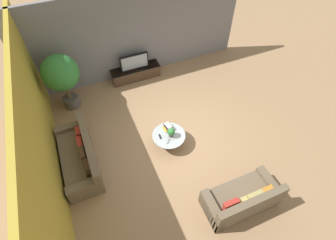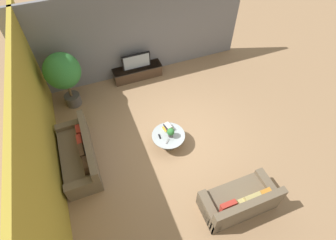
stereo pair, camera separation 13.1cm
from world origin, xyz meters
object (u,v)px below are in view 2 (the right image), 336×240
at_px(television, 136,61).
at_px(potted_plant_tabletop, 171,132).
at_px(coffee_table, 168,138).
at_px(potted_palm_tall, 63,73).
at_px(media_console, 138,72).
at_px(couch_near_entry, 240,201).
at_px(couch_by_wall, 80,155).

distance_m(television, potted_plant_tabletop, 3.17).
bearing_deg(coffee_table, potted_palm_tall, 130.98).
relative_size(media_console, television, 1.76).
xyz_separation_m(television, couch_near_entry, (0.80, -5.44, -0.40)).
height_order(television, coffee_table, television).
height_order(media_console, television, television).
xyz_separation_m(coffee_table, couch_near_entry, (0.85, -2.33, 0.02)).
bearing_deg(couch_near_entry, coffee_table, -69.82).
bearing_deg(potted_palm_tall, couch_near_entry, -57.70).
bearing_deg(coffee_table, couch_by_wall, 172.62).
bearing_deg(media_console, potted_plant_tabletop, -90.21).
bearing_deg(media_console, couch_near_entry, -81.64).
xyz_separation_m(media_console, potted_plant_tabletop, (-0.01, -3.17, 0.34)).
xyz_separation_m(coffee_table, couch_by_wall, (-2.39, 0.31, 0.02)).
relative_size(television, potted_plant_tabletop, 3.32).
bearing_deg(coffee_table, couch_near_entry, -69.82).
bearing_deg(coffee_table, media_console, 88.98).
distance_m(television, coffee_table, 3.14).
relative_size(coffee_table, potted_plant_tabletop, 3.12).
distance_m(couch_by_wall, potted_plant_tabletop, 2.47).
relative_size(couch_near_entry, potted_palm_tall, 0.93).
height_order(television, couch_by_wall, television).
height_order(coffee_table, couch_near_entry, couch_near_entry).
bearing_deg(couch_near_entry, potted_plant_tabletop, -70.37).
distance_m(media_console, television, 0.47).
distance_m(potted_palm_tall, potted_plant_tabletop, 3.59).
xyz_separation_m(media_console, television, (0.00, -0.00, 0.47)).
xyz_separation_m(coffee_table, potted_plant_tabletop, (0.04, -0.05, 0.29)).
height_order(television, potted_plant_tabletop, television).
bearing_deg(television, potted_palm_tall, -167.62).
distance_m(coffee_table, potted_palm_tall, 3.59).
xyz_separation_m(couch_near_entry, potted_plant_tabletop, (-0.81, 2.27, 0.27)).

